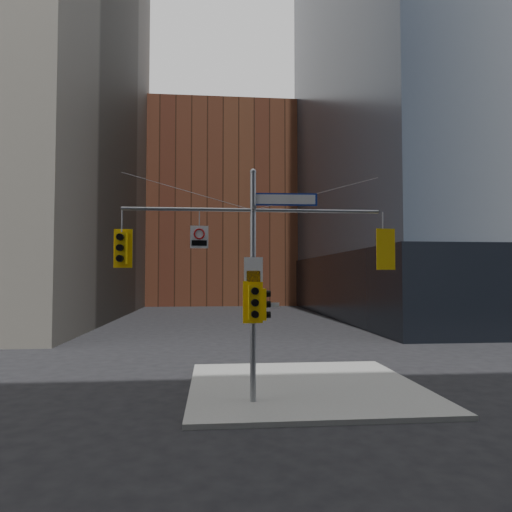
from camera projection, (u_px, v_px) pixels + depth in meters
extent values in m
plane|color=black|center=(260.00, 428.00, 11.86)|extent=(160.00, 160.00, 0.00)
cube|color=gray|center=(305.00, 386.00, 16.03)|extent=(8.00, 8.00, 0.15)
cube|color=black|center=(501.00, 285.00, 46.43)|extent=(36.40, 36.40, 6.00)
cube|color=brown|center=(222.00, 211.00, 70.17)|extent=(26.00, 20.00, 28.00)
cylinder|color=gray|center=(253.00, 288.00, 14.01)|extent=(0.18, 0.18, 7.20)
sphere|color=gray|center=(253.00, 172.00, 14.17)|extent=(0.20, 0.20, 0.20)
cylinder|color=gray|center=(188.00, 209.00, 13.93)|extent=(4.00, 0.11, 0.11)
cylinder|color=gray|center=(316.00, 211.00, 14.30)|extent=(4.00, 0.11, 0.11)
cylinder|color=gray|center=(254.00, 209.00, 13.77)|extent=(0.10, 0.70, 0.10)
cylinder|color=gray|center=(188.00, 191.00, 13.95)|extent=(4.00, 0.02, 1.12)
cylinder|color=gray|center=(316.00, 194.00, 14.32)|extent=(4.00, 0.02, 1.12)
cube|color=yellow|center=(122.00, 248.00, 13.69)|extent=(0.32, 0.24, 0.96)
cube|color=yellow|center=(123.00, 248.00, 13.86)|extent=(0.57, 0.08, 1.18)
cylinder|color=black|center=(120.00, 237.00, 13.52)|extent=(0.21, 0.16, 0.20)
cylinder|color=black|center=(121.00, 237.00, 13.60)|extent=(0.17, 0.03, 0.17)
cylinder|color=black|center=(120.00, 248.00, 13.51)|extent=(0.21, 0.16, 0.20)
cylinder|color=black|center=(121.00, 248.00, 13.58)|extent=(0.17, 0.03, 0.17)
cylinder|color=black|center=(120.00, 258.00, 13.50)|extent=(0.21, 0.16, 0.20)
cylinder|color=black|center=(120.00, 259.00, 13.57)|extent=(0.17, 0.03, 0.17)
cube|color=yellow|center=(383.00, 250.00, 14.45)|extent=(0.36, 0.27, 1.04)
cube|color=yellow|center=(386.00, 249.00, 14.27)|extent=(0.62, 0.11, 1.29)
cylinder|color=black|center=(380.00, 239.00, 14.66)|extent=(0.23, 0.18, 0.22)
cylinder|color=black|center=(381.00, 239.00, 14.58)|extent=(0.19, 0.04, 0.19)
cylinder|color=black|center=(380.00, 250.00, 14.64)|extent=(0.23, 0.18, 0.22)
cylinder|color=black|center=(381.00, 250.00, 14.56)|extent=(0.19, 0.04, 0.19)
cylinder|color=black|center=(380.00, 261.00, 14.63)|extent=(0.23, 0.18, 0.22)
cylinder|color=black|center=(381.00, 261.00, 14.55)|extent=(0.19, 0.04, 0.19)
cube|color=yellow|center=(262.00, 304.00, 14.01)|extent=(0.24, 0.32, 0.97)
cylinder|color=black|center=(268.00, 294.00, 14.05)|extent=(0.16, 0.21, 0.20)
cylinder|color=black|center=(266.00, 294.00, 14.04)|extent=(0.03, 0.18, 0.18)
cylinder|color=black|center=(268.00, 304.00, 14.04)|extent=(0.16, 0.21, 0.20)
cylinder|color=black|center=(266.00, 304.00, 14.03)|extent=(0.03, 0.18, 0.18)
cylinder|color=black|center=(268.00, 315.00, 14.02)|extent=(0.16, 0.21, 0.20)
cylinder|color=black|center=(266.00, 315.00, 14.01)|extent=(0.03, 0.18, 0.18)
cube|color=yellow|center=(254.00, 302.00, 13.71)|extent=(0.35, 0.26, 1.04)
cube|color=yellow|center=(253.00, 302.00, 13.89)|extent=(0.61, 0.09, 1.28)
cylinder|color=black|center=(255.00, 291.00, 13.53)|extent=(0.23, 0.18, 0.22)
cylinder|color=black|center=(255.00, 291.00, 13.61)|extent=(0.19, 0.04, 0.19)
cylinder|color=black|center=(255.00, 303.00, 13.52)|extent=(0.23, 0.18, 0.22)
cylinder|color=black|center=(255.00, 303.00, 13.59)|extent=(0.19, 0.04, 0.19)
cylinder|color=black|center=(255.00, 314.00, 13.50)|extent=(0.23, 0.18, 0.22)
cylinder|color=#0CE559|center=(255.00, 314.00, 13.58)|extent=(0.19, 0.04, 0.19)
cube|color=navy|center=(285.00, 199.00, 14.22)|extent=(2.01, 0.13, 0.39)
cube|color=silver|center=(285.00, 199.00, 14.20)|extent=(1.89, 0.09, 0.30)
cube|color=silver|center=(199.00, 237.00, 13.90)|extent=(0.55, 0.06, 0.69)
torus|color=#B20A0A|center=(199.00, 234.00, 13.89)|extent=(0.34, 0.06, 0.34)
cube|color=black|center=(199.00, 243.00, 13.88)|extent=(0.46, 0.03, 0.16)
cube|color=silver|center=(253.00, 269.00, 13.91)|extent=(0.58, 0.06, 0.76)
cube|color=#D88C00|center=(253.00, 276.00, 13.88)|extent=(0.42, 0.03, 0.34)
cube|color=silver|center=(268.00, 305.00, 14.03)|extent=(0.72, 0.05, 0.14)
cube|color=#145926|center=(252.00, 309.00, 14.43)|extent=(0.12, 0.71, 0.14)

